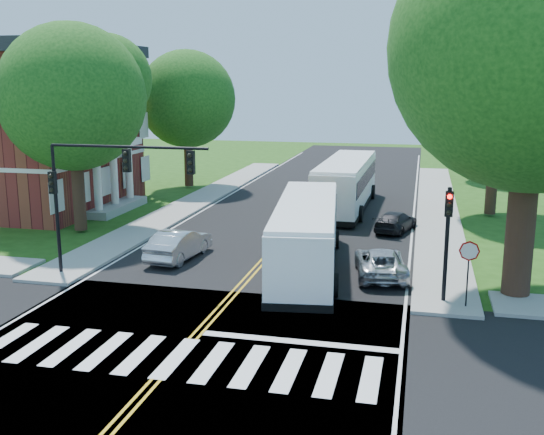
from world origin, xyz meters
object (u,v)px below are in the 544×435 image
(signal_nw, at_px, (103,179))
(bus_follow, at_px, (346,183))
(hatchback, at_px, (179,244))
(suv, at_px, (381,262))
(signal_ne, at_px, (447,229))
(dark_sedan, at_px, (396,221))
(bus_lead, at_px, (306,234))

(signal_nw, distance_m, bus_follow, 19.69)
(hatchback, height_order, suv, hatchback)
(signal_nw, height_order, signal_ne, signal_nw)
(hatchback, xyz_separation_m, suv, (9.62, -0.58, -0.10))
(signal_ne, xyz_separation_m, bus_follow, (-5.89, 17.72, -1.22))
(bus_follow, distance_m, suv, 15.08)
(bus_follow, xyz_separation_m, dark_sedan, (3.55, -5.83, -1.17))
(signal_nw, xyz_separation_m, bus_lead, (8.09, 3.31, -2.72))
(signal_ne, xyz_separation_m, bus_lead, (-5.96, 3.30, -1.31))
(bus_lead, height_order, dark_sedan, bus_lead)
(signal_nw, height_order, bus_lead, signal_nw)
(suv, bearing_deg, bus_follow, -86.38)
(signal_ne, height_order, hatchback, signal_ne)
(bus_follow, bearing_deg, dark_sedan, 122.06)
(signal_nw, bearing_deg, dark_sedan, 45.45)
(bus_follow, xyz_separation_m, suv, (3.29, -14.67, -1.11))
(signal_ne, bearing_deg, suv, 130.56)
(hatchback, relative_size, suv, 0.98)
(signal_nw, bearing_deg, suv, 14.93)
(bus_follow, bearing_deg, hatchback, 66.58)
(dark_sedan, bearing_deg, bus_lead, 83.20)
(suv, distance_m, dark_sedan, 8.84)
(signal_nw, xyz_separation_m, signal_ne, (14.06, 0.01, -1.41))
(bus_follow, distance_m, hatchback, 15.48)
(signal_ne, height_order, bus_follow, signal_ne)
(bus_follow, relative_size, hatchback, 2.90)
(bus_lead, bearing_deg, signal_nw, 14.98)
(bus_follow, bearing_deg, suv, 103.40)
(signal_nw, relative_size, hatchback, 1.62)
(signal_nw, relative_size, suv, 1.59)
(bus_lead, xyz_separation_m, hatchback, (-6.26, 0.32, -0.92))
(hatchback, bearing_deg, suv, -178.03)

